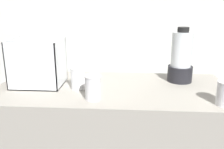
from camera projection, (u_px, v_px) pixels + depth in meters
The scene contains 5 objects.
back_wall_unit at pixel (118, 17), 2.14m from camera, with size 2.60×0.24×2.50m.
carrot_display_bin at pixel (38, 71), 1.54m from camera, with size 0.30×0.24×0.28m.
blender_pitcher at pixel (181, 59), 1.59m from camera, with size 0.16×0.16×0.35m.
juice_cup_pomegranate_far_left at pixel (78, 79), 1.47m from camera, with size 0.09×0.09×0.13m.
juice_cup_mango_left at pixel (93, 88), 1.32m from camera, with size 0.09×0.09×0.13m.
Camera 1 is at (0.10, -1.43, 1.41)m, focal length 40.09 mm.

